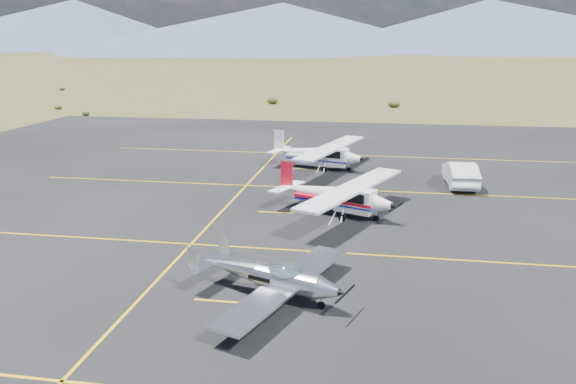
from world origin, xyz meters
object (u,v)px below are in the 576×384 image
(aircraft_low_wing, at_px, (272,277))
(sedan, at_px, (460,174))
(aircraft_plain, at_px, (318,153))
(aircraft_cessna, at_px, (335,194))

(aircraft_low_wing, bearing_deg, sedan, 83.30)
(aircraft_low_wing, xyz_separation_m, aircraft_plain, (-0.75, 21.60, 0.33))
(aircraft_plain, relative_size, sedan, 2.11)
(aircraft_plain, bearing_deg, aircraft_low_wing, -71.32)
(aircraft_cessna, relative_size, aircraft_plain, 0.96)
(aircraft_cessna, distance_m, aircraft_plain, 11.20)
(aircraft_plain, bearing_deg, sedan, -3.46)
(aircraft_low_wing, bearing_deg, aircraft_cessna, 101.87)
(aircraft_low_wing, distance_m, aircraft_plain, 21.61)
(aircraft_cessna, xyz_separation_m, aircraft_plain, (-2.20, 10.98, 0.02))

